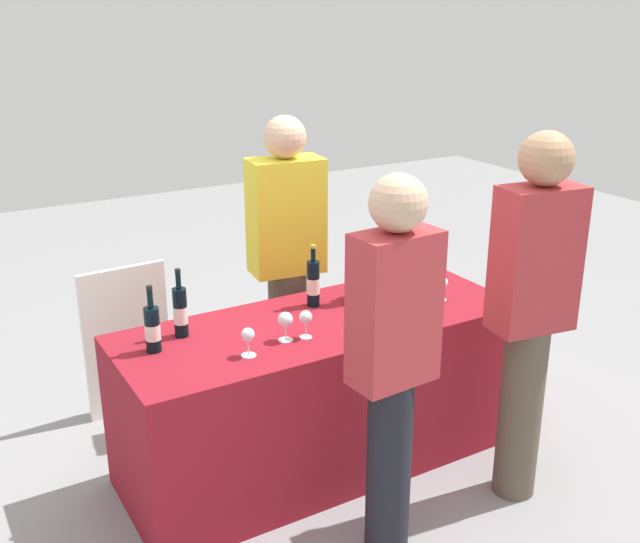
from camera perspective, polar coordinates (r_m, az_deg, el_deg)
name	(u,v)px	position (r m, az deg, el deg)	size (l,w,h in m)	color
ground_plane	(320,460)	(4.00, 0.00, -14.12)	(12.00, 12.00, 0.00)	gray
tasting_table	(320,392)	(3.79, 0.00, -9.18)	(1.98, 0.74, 0.79)	maroon
wine_bottle_0	(152,329)	(3.35, -12.63, -4.26)	(0.07, 0.07, 0.31)	black
wine_bottle_1	(180,312)	(3.46, -10.58, -3.03)	(0.07, 0.07, 0.33)	black
wine_bottle_2	(313,283)	(3.75, -0.52, -0.89)	(0.07, 0.07, 0.32)	black
wine_bottle_3	(352,280)	(3.79, 2.42, -0.65)	(0.07, 0.07, 0.34)	black
wine_bottle_4	(370,274)	(3.88, 3.80, -0.18)	(0.08, 0.08, 0.33)	black
wine_bottle_5	(401,273)	(3.93, 6.19, -0.08)	(0.08, 0.08, 0.32)	black
wine_bottle_6	(429,266)	(4.06, 8.31, 0.45)	(0.07, 0.07, 0.31)	black
wine_glass_0	(248,336)	(3.24, -5.50, -4.94)	(0.07, 0.07, 0.13)	silver
wine_glass_1	(285,321)	(3.37, -2.65, -3.78)	(0.07, 0.07, 0.14)	silver
wine_glass_2	(306,318)	(3.40, -1.10, -3.60)	(0.06, 0.06, 0.13)	silver
wine_glass_3	(395,291)	(3.74, 5.75, -1.52)	(0.06, 0.06, 0.13)	silver
wine_glass_4	(415,286)	(3.79, 7.25, -1.07)	(0.07, 0.07, 0.15)	silver
wine_glass_5	(442,284)	(3.88, 9.26, -0.92)	(0.06, 0.06, 0.13)	silver
server_pouring	(287,256)	(4.11, -2.55, 1.16)	(0.42, 0.26, 1.69)	brown
guest_0	(393,357)	(2.97, 5.56, -6.48)	(0.35, 0.22, 1.65)	black
guest_1	(531,305)	(3.45, 15.78, -2.48)	(0.39, 0.25, 1.74)	brown
menu_board	(127,341)	(4.37, -14.47, -5.14)	(0.49, 0.03, 0.87)	white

